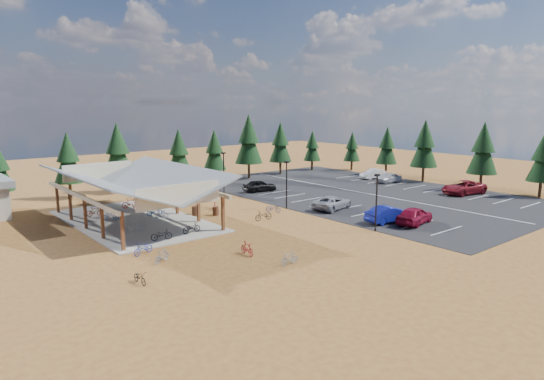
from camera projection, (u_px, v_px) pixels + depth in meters
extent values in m
plane|color=brown|center=(261.00, 219.00, 47.47)|extent=(140.00, 140.00, 0.00)
cube|color=black|center=(362.00, 193.00, 61.29)|extent=(27.00, 44.00, 0.04)
cube|color=gray|center=(135.00, 221.00, 46.54)|extent=(10.60, 18.60, 0.10)
cube|color=brown|center=(123.00, 231.00, 37.00)|extent=(0.25, 0.25, 3.00)
cube|color=brown|center=(102.00, 221.00, 40.19)|extent=(0.25, 0.25, 3.00)
cube|color=brown|center=(85.00, 212.00, 43.39)|extent=(0.25, 0.25, 3.00)
cube|color=brown|center=(70.00, 204.00, 46.58)|extent=(0.25, 0.25, 3.00)
cube|color=brown|center=(57.00, 198.00, 49.77)|extent=(0.25, 0.25, 3.00)
cube|color=brown|center=(223.00, 214.00, 42.74)|extent=(0.25, 0.25, 3.00)
cube|color=brown|center=(198.00, 206.00, 45.94)|extent=(0.25, 0.25, 3.00)
cube|color=brown|center=(177.00, 199.00, 49.13)|extent=(0.25, 0.25, 3.00)
cube|color=brown|center=(158.00, 193.00, 52.32)|extent=(0.25, 0.25, 3.00)
cube|color=brown|center=(141.00, 188.00, 55.52)|extent=(0.25, 0.25, 3.00)
cube|color=beige|center=(79.00, 196.00, 42.87)|extent=(0.22, 18.00, 0.35)
cube|color=beige|center=(180.00, 184.00, 49.11)|extent=(0.22, 18.00, 0.35)
cube|color=slate|center=(102.00, 184.00, 44.02)|extent=(5.85, 19.40, 2.13)
cube|color=slate|center=(161.00, 177.00, 47.64)|extent=(5.85, 19.40, 2.13)
cube|color=beige|center=(179.00, 195.00, 39.00)|extent=(7.50, 0.15, 1.80)
cube|color=beige|center=(98.00, 171.00, 52.69)|extent=(7.50, 0.15, 1.80)
cylinder|color=black|center=(376.00, 204.00, 42.54)|extent=(0.14, 0.14, 5.00)
cube|color=black|center=(377.00, 175.00, 42.08)|extent=(0.50, 0.25, 0.18)
cylinder|color=black|center=(287.00, 186.00, 51.66)|extent=(0.14, 0.14, 5.00)
cube|color=black|center=(287.00, 162.00, 51.20)|extent=(0.50, 0.25, 0.18)
cylinder|color=black|center=(224.00, 173.00, 60.79)|extent=(0.14, 0.14, 5.00)
cube|color=black|center=(223.00, 153.00, 60.33)|extent=(0.50, 0.25, 0.18)
cylinder|color=#4A2B1A|center=(216.00, 211.00, 49.04)|extent=(0.60, 0.60, 0.90)
cylinder|color=#4A2B1A|center=(195.00, 211.00, 49.05)|extent=(0.60, 0.60, 0.90)
cylinder|color=#382314|center=(1.00, 198.00, 53.27)|extent=(0.36, 0.36, 1.73)
cylinder|color=#382314|center=(70.00, 190.00, 57.57)|extent=(0.36, 0.36, 1.93)
cone|color=black|center=(68.00, 163.00, 56.99)|extent=(3.39, 3.39, 4.62)
cone|color=black|center=(67.00, 147.00, 56.64)|extent=(2.62, 2.62, 3.47)
cylinder|color=#382314|center=(119.00, 184.00, 61.43)|extent=(0.36, 0.36, 2.15)
cone|color=black|center=(118.00, 155.00, 60.77)|extent=(3.79, 3.79, 5.17)
cone|color=black|center=(117.00, 138.00, 60.39)|extent=(2.93, 2.93, 3.88)
cylinder|color=#382314|center=(180.00, 180.00, 65.42)|extent=(0.36, 0.36, 1.91)
cone|color=black|center=(179.00, 156.00, 64.83)|extent=(3.36, 3.36, 4.59)
cone|color=black|center=(178.00, 142.00, 64.49)|extent=(2.60, 2.60, 3.44)
cylinder|color=#382314|center=(215.00, 176.00, 69.09)|extent=(0.36, 0.36, 1.84)
cone|color=black|center=(215.00, 154.00, 68.53)|extent=(3.23, 3.23, 4.41)
cone|color=black|center=(214.00, 141.00, 68.21)|extent=(2.50, 2.50, 3.31)
cylinder|color=#382314|center=(249.00, 171.00, 72.65)|extent=(0.36, 0.36, 2.33)
cone|color=black|center=(249.00, 144.00, 71.94)|extent=(4.10, 4.10, 5.60)
cone|color=black|center=(249.00, 128.00, 71.52)|extent=(3.17, 3.17, 4.20)
cylinder|color=#382314|center=(280.00, 168.00, 77.11)|extent=(0.36, 0.36, 2.01)
cone|color=black|center=(280.00, 146.00, 76.50)|extent=(3.54, 3.54, 4.83)
cone|color=black|center=(280.00, 133.00, 76.14)|extent=(2.74, 2.74, 3.62)
cylinder|color=#382314|center=(312.00, 165.00, 81.73)|extent=(0.36, 0.36, 1.61)
cone|color=black|center=(312.00, 149.00, 81.24)|extent=(2.84, 2.84, 3.87)
cone|color=black|center=(312.00, 139.00, 80.95)|extent=(2.20, 2.20, 2.91)
cylinder|color=#382314|center=(540.00, 189.00, 58.39)|extent=(0.36, 0.36, 1.93)
cone|color=black|center=(543.00, 162.00, 57.80)|extent=(3.39, 3.39, 4.62)
cone|color=black|center=(544.00, 146.00, 57.46)|extent=(2.62, 2.62, 3.47)
cylinder|color=#382314|center=(481.00, 182.00, 63.17)|extent=(0.36, 0.36, 2.16)
cone|color=black|center=(483.00, 154.00, 62.51)|extent=(3.80, 3.80, 5.18)
cone|color=black|center=(484.00, 137.00, 62.12)|extent=(2.94, 2.94, 3.89)
cylinder|color=#382314|center=(423.00, 174.00, 69.83)|extent=(0.36, 0.36, 2.17)
cone|color=black|center=(424.00, 148.00, 69.17)|extent=(3.82, 3.82, 5.21)
cone|color=black|center=(425.00, 133.00, 68.78)|extent=(2.95, 2.95, 3.91)
cylinder|color=#382314|center=(386.00, 169.00, 75.86)|extent=(0.36, 0.36, 1.85)
cone|color=black|center=(387.00, 149.00, 75.30)|extent=(3.25, 3.25, 4.44)
cone|color=black|center=(387.00, 137.00, 74.97)|extent=(2.51, 2.51, 3.33)
cylinder|color=#382314|center=(352.00, 165.00, 81.68)|extent=(0.36, 0.36, 1.57)
cone|color=black|center=(352.00, 150.00, 81.20)|extent=(2.76, 2.76, 3.76)
cone|color=black|center=(352.00, 140.00, 80.92)|extent=(2.13, 2.13, 2.82)
imported|color=black|center=(161.00, 235.00, 39.83)|extent=(1.86, 1.05, 0.92)
imported|color=gray|center=(134.00, 227.00, 42.38)|extent=(1.56, 0.45, 0.94)
imported|color=navy|center=(110.00, 215.00, 46.57)|extent=(1.86, 1.00, 0.93)
imported|color=maroon|center=(95.00, 211.00, 48.14)|extent=(1.68, 0.81, 0.97)
imported|color=black|center=(191.00, 228.00, 42.08)|extent=(1.77, 0.69, 0.91)
imported|color=#969A9E|center=(161.00, 215.00, 46.66)|extent=(1.65, 0.69, 0.96)
imported|color=#11489E|center=(154.00, 211.00, 48.54)|extent=(1.68, 0.63, 0.87)
imported|color=#9D0E0A|center=(130.00, 203.00, 51.82)|extent=(1.82, 1.06, 1.05)
imported|color=black|center=(140.00, 277.00, 30.51)|extent=(0.59, 1.60, 0.83)
imported|color=gray|center=(162.00, 256.00, 34.54)|extent=(1.69, 1.16, 1.00)
imported|color=navy|center=(143.00, 248.00, 36.37)|extent=(1.92, 1.19, 0.95)
imported|color=maroon|center=(247.00, 248.00, 36.21)|extent=(0.64, 1.76, 1.03)
imported|color=gray|center=(289.00, 258.00, 34.14)|extent=(1.53, 0.49, 0.91)
imported|color=navy|center=(273.00, 208.00, 50.36)|extent=(1.21, 1.76, 0.88)
imported|color=maroon|center=(215.00, 205.00, 51.78)|extent=(1.13, 1.50, 0.90)
imported|color=black|center=(264.00, 215.00, 46.89)|extent=(1.90, 0.82, 0.97)
imported|color=maroon|center=(415.00, 215.00, 45.33)|extent=(5.08, 2.79, 1.64)
imported|color=#141E99|center=(389.00, 214.00, 45.90)|extent=(5.03, 2.62, 1.58)
imported|color=#9D9FA6|center=(333.00, 202.00, 51.69)|extent=(5.52, 3.34, 1.43)
imported|color=black|center=(260.00, 186.00, 61.86)|extent=(4.58, 2.54, 1.48)
imported|color=maroon|center=(464.00, 187.00, 60.06)|extent=(6.37, 3.71, 1.67)
imported|color=#AEAFB7|center=(389.00, 178.00, 68.68)|extent=(4.24, 2.07, 1.39)
imported|color=silver|center=(373.00, 174.00, 72.31)|extent=(4.46, 1.94, 1.43)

